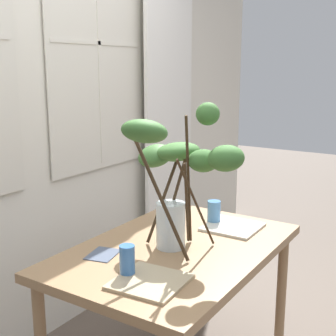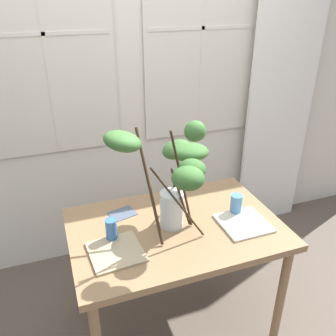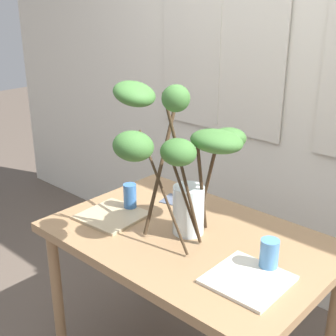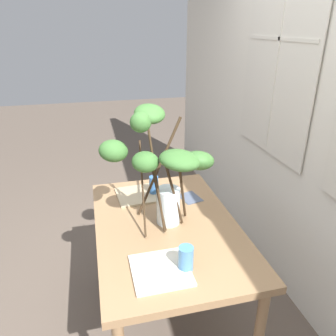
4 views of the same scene
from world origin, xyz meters
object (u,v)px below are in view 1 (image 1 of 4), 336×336
at_px(vase_with_branches, 178,169).
at_px(drinking_glass_blue_left, 127,261).
at_px(plate_square_left, 150,282).
at_px(drinking_glass_blue_right, 214,212).
at_px(dining_table, 176,263).
at_px(plate_square_right, 233,227).

distance_m(vase_with_branches, drinking_glass_blue_left, 0.47).
bearing_deg(plate_square_left, drinking_glass_blue_right, 8.21).
distance_m(drinking_glass_blue_left, drinking_glass_blue_right, 0.76).
bearing_deg(drinking_glass_blue_right, vase_with_branches, -177.32).
relative_size(dining_table, drinking_glass_blue_right, 9.70).
distance_m(dining_table, plate_square_right, 0.40).
xyz_separation_m(dining_table, drinking_glass_blue_right, (0.39, -0.00, 0.15)).
bearing_deg(vase_with_branches, plate_square_left, -165.52).
xyz_separation_m(plate_square_left, plate_square_right, (0.75, -0.00, 0.00)).
xyz_separation_m(dining_table, plate_square_left, (-0.37, -0.11, 0.09)).
bearing_deg(drinking_glass_blue_left, plate_square_right, -9.02).
height_order(drinking_glass_blue_left, plate_square_left, drinking_glass_blue_left).
relative_size(drinking_glass_blue_left, plate_square_right, 0.48).
relative_size(plate_square_left, plate_square_right, 0.99).
xyz_separation_m(drinking_glass_blue_right, plate_square_right, (-0.01, -0.11, -0.06)).
bearing_deg(drinking_glass_blue_left, plate_square_left, -91.77).
bearing_deg(drinking_glass_blue_left, vase_with_branches, -3.77).
bearing_deg(plate_square_left, dining_table, 16.79).
height_order(vase_with_branches, plate_square_right, vase_with_branches).
height_order(drinking_glass_blue_left, drinking_glass_blue_right, drinking_glass_blue_left).
height_order(vase_with_branches, plate_square_left, vase_with_branches).
xyz_separation_m(vase_with_branches, plate_square_left, (-0.35, -0.09, -0.37)).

